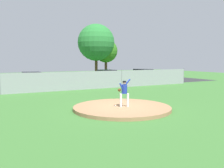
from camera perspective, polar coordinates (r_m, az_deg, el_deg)
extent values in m
plane|color=#386B2D|center=(19.74, -6.55, -2.80)|extent=(80.00, 80.00, 0.00)
cube|color=#2B2B2D|center=(27.76, -13.02, -0.45)|extent=(44.00, 7.00, 0.01)
cylinder|color=#99704C|center=(14.39, 2.32, -5.56)|extent=(5.68, 5.68, 0.19)
cylinder|color=silver|center=(14.05, 2.06, -3.82)|extent=(0.13, 0.13, 0.78)
cylinder|color=silver|center=(14.17, 3.68, -3.75)|extent=(0.13, 0.13, 0.78)
cylinder|color=navy|center=(14.02, 2.89, -1.19)|extent=(0.32, 0.32, 0.51)
cylinder|color=navy|center=(14.07, 3.53, 0.32)|extent=(0.42, 0.19, 0.45)
cylinder|color=navy|center=(13.91, 2.26, -0.70)|extent=(0.29, 0.16, 0.46)
ellipsoid|color=#4C2D14|center=(13.91, 1.72, -1.40)|extent=(0.20, 0.12, 0.18)
sphere|color=tan|center=(13.98, 2.90, 0.26)|extent=(0.20, 0.20, 0.20)
cylinder|color=black|center=(13.97, 2.90, 0.55)|extent=(0.21, 0.21, 0.09)
sphere|color=white|center=(14.25, 0.79, -5.13)|extent=(0.07, 0.07, 0.07)
cube|color=gray|center=(23.38, -10.18, 0.65)|extent=(29.17, 0.03, 1.76)
cylinder|color=slate|center=(22.29, -24.59, 0.11)|extent=(0.07, 0.07, 1.86)
cylinder|color=slate|center=(25.77, 2.25, 1.31)|extent=(0.07, 0.07, 1.86)
cylinder|color=slate|center=(31.11, 16.30, 1.84)|extent=(0.07, 0.07, 1.86)
cube|color=silver|center=(33.05, 7.23, 1.75)|extent=(1.87, 4.34, 0.66)
cube|color=black|center=(33.02, 7.24, 2.90)|extent=(1.69, 2.40, 0.67)
cylinder|color=black|center=(34.16, 5.90, 1.33)|extent=(1.87, 0.67, 0.64)
cylinder|color=black|center=(32.02, 8.64, 1.00)|extent=(1.87, 0.67, 0.64)
cube|color=maroon|center=(29.80, -1.25, 1.43)|extent=(2.06, 4.44, 0.73)
cube|color=black|center=(29.76, -1.26, 2.73)|extent=(1.80, 2.48, 0.63)
cylinder|color=black|center=(31.07, -2.24, 0.92)|extent=(1.90, 0.75, 0.64)
cylinder|color=black|center=(28.61, -0.18, 0.52)|extent=(1.90, 0.75, 0.64)
cube|color=#A81919|center=(26.75, -18.13, 0.62)|extent=(2.23, 4.78, 0.70)
cube|color=black|center=(26.70, -18.18, 2.04)|extent=(1.93, 2.68, 0.63)
cylinder|color=black|center=(28.21, -18.41, 0.15)|extent=(1.99, 0.79, 0.64)
cylinder|color=black|center=(25.36, -17.79, -0.42)|extent=(1.99, 0.79, 0.64)
cone|color=orange|center=(29.78, 7.63, 0.60)|extent=(0.32, 0.32, 0.55)
cube|color=black|center=(29.81, 7.62, 0.10)|extent=(0.40, 0.40, 0.03)
cylinder|color=#4C331E|center=(40.48, -3.68, 4.11)|extent=(0.45, 0.45, 3.59)
sphere|color=#277330|center=(40.56, -3.72, 9.61)|extent=(5.98, 5.98, 5.98)
cylinder|color=#4C331E|center=(41.57, -1.43, 3.76)|extent=(0.43, 0.43, 3.00)
sphere|color=#2C6A1A|center=(41.57, -1.44, 7.71)|extent=(3.91, 3.91, 3.91)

